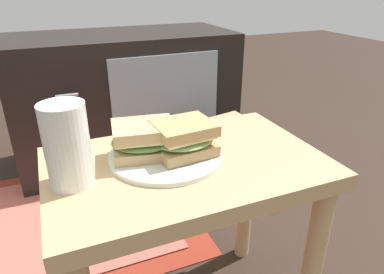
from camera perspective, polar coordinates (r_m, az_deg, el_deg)
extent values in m
cube|color=tan|center=(0.73, -0.91, -5.01)|extent=(0.56, 0.36, 0.04)
cylinder|color=tan|center=(0.88, 19.04, -19.14)|extent=(0.04, 0.04, 0.43)
cylinder|color=tan|center=(0.94, -18.97, -15.83)|extent=(0.04, 0.04, 0.43)
cylinder|color=tan|center=(1.05, 8.73, -9.61)|extent=(0.04, 0.04, 0.43)
cube|color=black|center=(1.65, -10.68, 6.24)|extent=(0.96, 0.44, 0.58)
cube|color=#8C9EA8|center=(1.47, -4.13, 4.77)|extent=(0.46, 0.01, 0.44)
cylinder|color=silver|center=(1.36, -19.72, 6.42)|extent=(0.08, 0.01, 0.01)
cylinder|color=silver|center=(1.44, -18.48, -1.89)|extent=(0.08, 0.01, 0.01)
cube|color=maroon|center=(1.38, -21.78, -12.74)|extent=(0.97, 0.76, 0.01)
cube|color=#BA5B4C|center=(1.37, -21.81, -12.59)|extent=(0.80, 0.62, 0.00)
cylinder|color=silver|center=(0.73, -4.30, -3.00)|extent=(0.23, 0.23, 0.01)
cube|color=tan|center=(0.72, -7.71, -1.96)|extent=(0.14, 0.12, 0.02)
ellipsoid|color=#608C42|center=(0.71, -7.79, -0.60)|extent=(0.15, 0.13, 0.02)
cube|color=beige|center=(0.71, -7.85, 0.20)|extent=(0.13, 0.11, 0.01)
cube|color=tan|center=(0.70, -7.91, 1.24)|extent=(0.14, 0.12, 0.02)
cube|color=tan|center=(0.72, -0.97, -1.67)|extent=(0.12, 0.11, 0.02)
ellipsoid|color=#8CB260|center=(0.71, -0.98, -0.30)|extent=(0.13, 0.12, 0.02)
cube|color=beige|center=(0.71, -0.99, 0.51)|extent=(0.12, 0.10, 0.01)
cube|color=tan|center=(0.70, -1.00, 1.55)|extent=(0.12, 0.11, 0.02)
cylinder|color=silver|center=(0.64, -19.67, -1.29)|extent=(0.08, 0.08, 0.15)
cylinder|color=#C67219|center=(0.65, -19.52, -2.25)|extent=(0.07, 0.07, 0.12)
cylinder|color=white|center=(0.62, -20.38, 3.19)|extent=(0.07, 0.07, 0.01)
cube|color=tan|center=(1.39, 5.36, -3.68)|extent=(0.22, 0.17, 0.29)
cube|color=tan|center=(1.32, 5.62, 2.17)|extent=(0.20, 0.15, 0.03)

